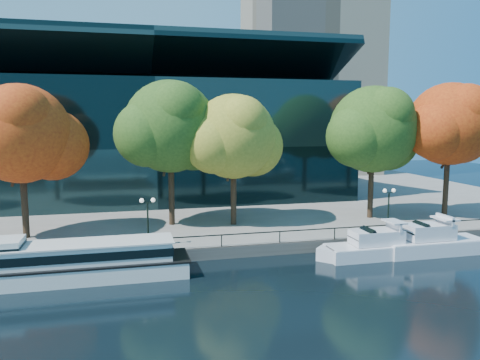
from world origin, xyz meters
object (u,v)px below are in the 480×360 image
object	(u,v)px
lamp_1	(148,211)
tree_5	(451,126)
tree_1	(23,136)
tour_boat	(73,261)
cruiser_far	(428,242)
tree_3	(235,138)
lamp_2	(389,200)
tree_2	(172,129)
tree_4	(375,131)
cruiser_near	(377,246)

from	to	relation	value
lamp_1	tree_5	bearing A→B (deg)	7.93
tree_1	lamp_1	bearing A→B (deg)	-28.89
tour_boat	lamp_1	distance (m)	7.14
tour_boat	cruiser_far	distance (m)	28.49
tour_boat	tree_5	xyz separation A→B (m)	(36.69, 8.18, 9.25)
tree_1	tree_3	bearing A→B (deg)	2.26
tree_1	lamp_1	world-z (taller)	tree_1
tree_5	lamp_2	world-z (taller)	tree_5
tree_2	tree_3	distance (m)	6.14
tree_2	lamp_2	size ratio (longest dim) A/B	3.49
tree_4	tree_1	bearing A→B (deg)	-179.16
lamp_1	cruiser_far	bearing A→B (deg)	-10.21
tree_3	tree_5	world-z (taller)	tree_5
cruiser_far	lamp_2	xyz separation A→B (m)	(-1.35, 4.15, 2.94)
tour_boat	tree_2	xyz separation A→B (m)	(8.28, 11.54, 9.05)
lamp_1	tree_4	bearing A→B (deg)	14.46
cruiser_near	lamp_1	size ratio (longest dim) A/B	2.57
tree_2	lamp_2	distance (m)	21.37
cruiser_far	tree_2	size ratio (longest dim) A/B	0.71
cruiser_near	lamp_1	world-z (taller)	lamp_1
tree_1	tree_4	size ratio (longest dim) A/B	0.97
cruiser_near	tree_3	size ratio (longest dim) A/B	0.81
tree_2	lamp_1	xyz separation A→B (m)	(-2.85, -7.72, -6.43)
tree_5	tree_4	bearing A→B (deg)	167.61
tree_1	tree_3	size ratio (longest dim) A/B	1.05
tree_4	tree_5	size ratio (longest dim) A/B	0.98
cruiser_far	tree_4	world-z (taller)	tree_4
tree_4	lamp_2	bearing A→B (deg)	-106.40
cruiser_near	tree_4	distance (m)	14.59
tree_4	lamp_2	distance (m)	8.77
tree_4	lamp_1	distance (m)	25.01
cruiser_far	lamp_1	size ratio (longest dim) A/B	2.48
tree_2	lamp_2	bearing A→B (deg)	-22.25
tree_2	tree_4	distance (m)	20.71
tree_1	tree_5	world-z (taller)	tree_5
cruiser_far	tree_3	world-z (taller)	tree_3
tree_2	lamp_1	bearing A→B (deg)	-110.24
tree_2	tree_4	xyz separation A→B (m)	(20.64, -1.66, -0.35)
tree_4	tree_5	distance (m)	7.97
cruiser_near	lamp_2	size ratio (longest dim) A/B	2.57
tree_2	tree_4	size ratio (longest dim) A/B	1.02
tree_2	tour_boat	bearing A→B (deg)	-125.65
tree_3	tour_boat	bearing A→B (deg)	-144.46
tree_1	lamp_2	xyz separation A→B (m)	(31.79, -5.56, -5.93)
cruiser_far	tree_5	xyz separation A→B (m)	(8.20, 8.51, 9.58)
tree_5	cruiser_near	bearing A→B (deg)	-147.09
tour_boat	tree_3	distance (m)	19.22
tree_2	lamp_2	xyz separation A→B (m)	(18.86, -7.72, -6.43)
tour_boat	cruiser_near	world-z (taller)	tour_boat
cruiser_near	cruiser_far	xyz separation A→B (m)	(4.79, -0.10, 0.11)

